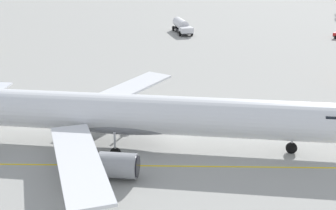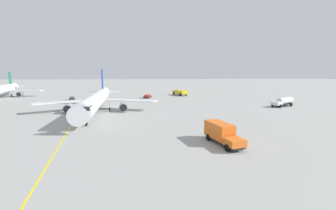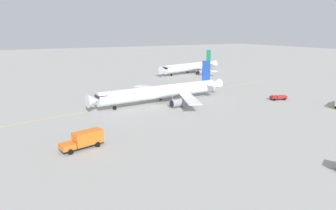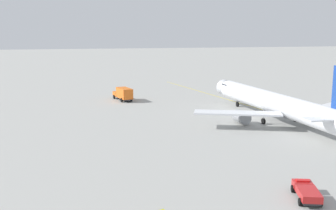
{
  "view_description": "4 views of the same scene",
  "coord_description": "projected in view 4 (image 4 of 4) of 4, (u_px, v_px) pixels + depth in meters",
  "views": [
    {
      "loc": [
        42.66,
        8.36,
        20.23
      ],
      "look_at": [
        -2.25,
        -1.15,
        3.16
      ],
      "focal_mm": 49.36,
      "sensor_mm": 36.0,
      "label": 1
    },
    {
      "loc": [
        -12.32,
        57.77,
        10.85
      ],
      "look_at": [
        -17.22,
        4.51,
        3.0
      ],
      "focal_mm": 24.01,
      "sensor_mm": 36.0,
      "label": 2
    },
    {
      "loc": [
        -76.84,
        36.51,
        21.24
      ],
      "look_at": [
        -17.22,
        4.51,
        4.33
      ],
      "focal_mm": 32.21,
      "sensor_mm": 36.0,
      "label": 3
    },
    {
      "loc": [
        -34.49,
        -72.4,
        16.88
      ],
      "look_at": [
        -17.22,
        4.51,
        2.38
      ],
      "focal_mm": 44.04,
      "sensor_mm": 36.0,
      "label": 4
    }
  ],
  "objects": [
    {
      "name": "airliner_main",
      "position": [
        276.0,
        104.0,
        76.19
      ],
      "size": [
        33.54,
        45.51,
        11.67
      ],
      "rotation": [
        0.0,
        0.0,
        1.65
      ],
      "color": "white",
      "rests_on": "ground_plane"
    },
    {
      "name": "catering_truck_truck",
      "position": [
        123.0,
        94.0,
        98.93
      ],
      "size": [
        4.22,
        8.3,
        3.1
      ],
      "rotation": [
        0.0,
        0.0,
        1.81
      ],
      "color": "#232326",
      "rests_on": "ground_plane"
    },
    {
      "name": "ops_pickup_truck",
      "position": [
        307.0,
        192.0,
        41.39
      ],
      "size": [
        3.36,
        5.39,
        1.41
      ],
      "rotation": [
        0.0,
        0.0,
        1.27
      ],
      "color": "#232326",
      "rests_on": "ground_plane"
    },
    {
      "name": "ground_plane",
      "position": [
        259.0,
        118.0,
        79.96
      ],
      "size": [
        600.0,
        600.0,
        0.0
      ],
      "primitive_type": "plane",
      "color": "#9E9E99"
    },
    {
      "name": "taxiway_centreline",
      "position": [
        302.0,
        121.0,
        76.84
      ],
      "size": [
        23.75,
        125.31,
        0.01
      ],
      "rotation": [
        0.0,
        0.0,
        1.76
      ],
      "color": "yellow",
      "rests_on": "ground_plane"
    }
  ]
}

